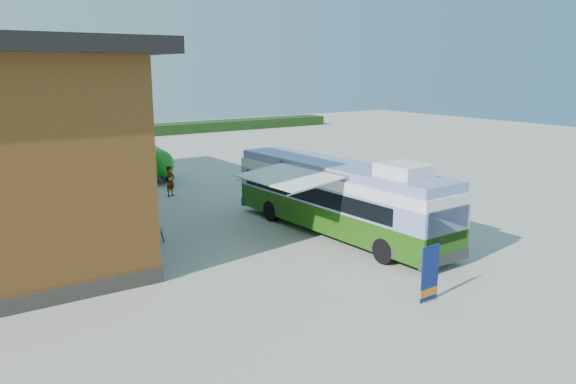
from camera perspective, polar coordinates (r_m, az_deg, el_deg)
ground at (r=21.39m, az=3.81°, el=-5.49°), size 100.00×100.00×0.00m
hedge at (r=58.12m, az=-13.21°, el=6.19°), size 40.00×3.00×1.00m
bus at (r=22.49m, az=5.14°, el=-0.37°), size 2.76×11.03×3.36m
awning at (r=21.24m, az=0.39°, el=1.23°), size 2.68×4.16×0.51m
banner at (r=16.80m, az=14.18°, el=-8.51°), size 0.73×0.20×1.68m
picnic_table at (r=22.55m, az=-14.78°, el=-3.21°), size 1.73×1.59×0.87m
person_a at (r=29.94m, az=-11.86°, el=1.07°), size 0.69×0.61×1.58m
person_b at (r=23.45m, az=2.38°, el=-1.55°), size 1.11×1.10×1.81m
slurry_tanker at (r=34.73m, az=-13.56°, el=3.16°), size 2.11×5.41×2.01m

